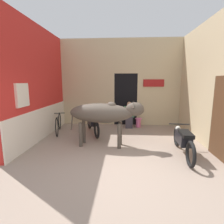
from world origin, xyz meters
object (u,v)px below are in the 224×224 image
bicycle (58,124)px  shopkeeper_seated (129,114)px  plastic_stool (138,122)px  cow (105,113)px  motorcycle_far (93,122)px  motorcycle_near (183,140)px

bicycle → shopkeeper_seated: bearing=19.4°
shopkeeper_seated → plastic_stool: 0.55m
cow → motorcycle_far: cow is taller
shopkeeper_seated → cow: bearing=-110.0°
motorcycle_near → plastic_stool: 3.00m
motorcycle_far → plastic_stool: bearing=28.8°
cow → bicycle: size_ratio=1.40×
cow → motorcycle_near: bearing=-14.4°
cow → bicycle: (-1.92, 1.25, -0.65)m
bicycle → plastic_stool: 3.31m
bicycle → shopkeeper_seated: 2.90m
motorcycle_near → plastic_stool: motorcycle_near is taller
shopkeeper_seated → motorcycle_near: bearing=-63.9°
motorcycle_near → cow: bearing=165.6°
cow → plastic_stool: 2.71m
plastic_stool → cow: bearing=-118.0°
motorcycle_far → plastic_stool: size_ratio=4.72×
shopkeeper_seated → plastic_stool: bearing=10.5°
bicycle → plastic_stool: (3.14, 1.04, -0.15)m
motorcycle_near → plastic_stool: bearing=108.5°
motorcycle_near → shopkeeper_seated: size_ratio=1.79×
motorcycle_far → shopkeeper_seated: shopkeeper_seated is taller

